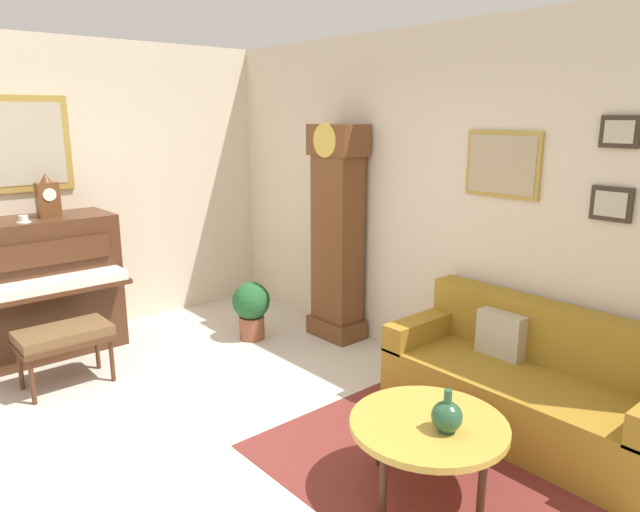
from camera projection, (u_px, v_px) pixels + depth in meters
The scene contains 13 objects.
ground_plane at pixel (176, 459), 3.74m from camera, with size 6.40×6.00×0.10m, color beige.
wall_left at pixel (32, 193), 5.30m from camera, with size 0.13×4.90×2.80m.
wall_back at pixel (427, 200), 4.91m from camera, with size 5.30×0.13×2.80m.
area_rug at pixel (432, 473), 3.50m from camera, with size 2.10×1.50×0.01m, color maroon.
piano at pixel (31, 288), 5.10m from camera, with size 0.87×1.44×1.23m.
piano_bench at pixel (64, 337), 4.56m from camera, with size 0.42×0.70×0.48m.
grandfather_clock at pixel (337, 239), 5.47m from camera, with size 0.52×0.34×2.03m.
couch at pixel (530, 386), 3.94m from camera, with size 1.90×0.80×0.84m.
coffee_table at pixel (428, 427), 3.23m from camera, with size 0.88×0.88×0.45m.
mantel_clock at pixel (48, 197), 5.05m from camera, with size 0.13×0.18×0.38m.
teacup at pixel (23, 220), 4.81m from camera, with size 0.12×0.12×0.06m.
green_jug at pixel (447, 416), 3.11m from camera, with size 0.17×0.17×0.24m.
potted_plant at pixel (251, 306), 5.55m from camera, with size 0.36×0.36×0.56m.
Camera 1 is at (3.12, -1.48, 2.10)m, focal length 32.72 mm.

